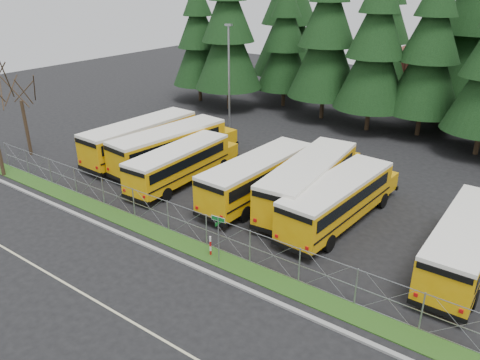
% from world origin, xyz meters
% --- Properties ---
extents(ground, '(120.00, 120.00, 0.00)m').
position_xyz_m(ground, '(0.00, 0.00, 0.00)').
color(ground, black).
rests_on(ground, ground).
extents(curb, '(50.00, 0.25, 0.12)m').
position_xyz_m(curb, '(0.00, -3.10, 0.06)').
color(curb, gray).
rests_on(curb, ground).
extents(grass_verge, '(50.00, 1.40, 0.06)m').
position_xyz_m(grass_verge, '(0.00, -1.70, 0.03)').
color(grass_verge, '#1E3F12').
rests_on(grass_verge, ground).
extents(road_lane_line, '(50.00, 0.12, 0.01)m').
position_xyz_m(road_lane_line, '(0.00, -8.00, 0.01)').
color(road_lane_line, beige).
rests_on(road_lane_line, ground).
extents(chainlink_fence, '(44.00, 0.10, 2.00)m').
position_xyz_m(chainlink_fence, '(0.00, -1.00, 1.00)').
color(chainlink_fence, '#919499').
rests_on(chainlink_fence, ground).
extents(bus_0, '(3.41, 12.38, 3.22)m').
position_xyz_m(bus_0, '(-14.27, 6.94, 1.61)').
color(bus_0, orange).
rests_on(bus_0, ground).
extents(bus_1, '(4.03, 12.15, 3.13)m').
position_xyz_m(bus_1, '(-11.06, 6.99, 1.56)').
color(bus_1, orange).
rests_on(bus_1, ground).
extents(bus_2, '(2.88, 10.82, 2.82)m').
position_xyz_m(bus_2, '(-8.20, 4.93, 1.41)').
color(bus_2, orange).
rests_on(bus_2, ground).
extents(bus_4, '(3.24, 11.75, 3.05)m').
position_xyz_m(bus_4, '(-1.98, 6.06, 1.53)').
color(bus_4, orange).
rests_on(bus_4, ground).
extents(bus_5, '(3.91, 12.51, 3.23)m').
position_xyz_m(bus_5, '(1.27, 7.16, 1.61)').
color(bus_5, orange).
rests_on(bus_5, ground).
extents(bus_6, '(3.52, 11.69, 3.02)m').
position_xyz_m(bus_6, '(3.96, 5.94, 1.51)').
color(bus_6, orange).
rests_on(bus_6, ground).
extents(bus_east, '(2.71, 11.26, 2.95)m').
position_xyz_m(bus_east, '(11.37, 5.19, 1.47)').
color(bus_east, orange).
rests_on(bus_east, ground).
extents(street_sign, '(0.84, 0.55, 2.81)m').
position_xyz_m(street_sign, '(0.66, -1.99, 2.03)').
color(street_sign, '#919499').
rests_on(street_sign, ground).
extents(striped_bollard, '(0.11, 0.11, 1.20)m').
position_xyz_m(striped_bollard, '(-0.16, -1.69, 0.60)').
color(striped_bollard, '#B20C0C').
rests_on(striped_bollard, ground).
extents(light_standard, '(0.70, 0.35, 10.14)m').
position_xyz_m(light_standard, '(-13.39, 17.59, 5.50)').
color(light_standard, '#919499').
rests_on(light_standard, ground).
extents(conifer_0, '(6.42, 6.42, 14.19)m').
position_xyz_m(conifer_0, '(-23.44, 24.90, 7.09)').
color(conifer_0, black).
rests_on(conifer_0, ground).
extents(conifer_1, '(7.58, 7.58, 16.77)m').
position_xyz_m(conifer_1, '(-18.24, 23.88, 8.39)').
color(conifer_1, black).
rests_on(conifer_1, ground).
extents(conifer_2, '(6.45, 6.45, 14.26)m').
position_xyz_m(conifer_2, '(-13.79, 28.73, 7.13)').
color(conifer_2, black).
rests_on(conifer_2, ground).
extents(conifer_3, '(7.62, 7.62, 16.86)m').
position_xyz_m(conifer_3, '(-7.66, 26.60, 8.43)').
color(conifer_3, black).
rests_on(conifer_3, ground).
extents(conifer_4, '(7.15, 7.15, 15.81)m').
position_xyz_m(conifer_4, '(-2.03, 25.43, 7.90)').
color(conifer_4, black).
rests_on(conifer_4, ground).
extents(conifer_5, '(7.04, 7.04, 15.57)m').
position_xyz_m(conifer_5, '(2.60, 26.74, 7.78)').
color(conifer_5, black).
rests_on(conifer_5, ground).
extents(conifer_10, '(8.81, 8.81, 19.49)m').
position_xyz_m(conifer_10, '(-16.24, 33.59, 9.74)').
color(conifer_10, black).
rests_on(conifer_10, ground).
extents(conifer_11, '(7.30, 7.30, 16.14)m').
position_xyz_m(conifer_11, '(-4.80, 35.46, 8.07)').
color(conifer_11, black).
rests_on(conifer_11, ground).
extents(conifer_12, '(9.13, 9.13, 20.20)m').
position_xyz_m(conifer_12, '(5.01, 32.81, 10.10)').
color(conifer_12, black).
rests_on(conifer_12, ground).
extents(bare_tree_1, '(4.75, 4.75, 6.78)m').
position_xyz_m(bare_tree_1, '(-22.93, 1.61, 3.39)').
color(bare_tree_1, black).
rests_on(bare_tree_1, ground).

